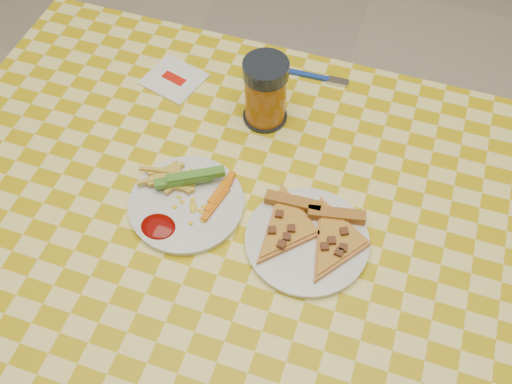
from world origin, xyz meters
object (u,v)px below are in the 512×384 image
Objects in this scene: table at (245,230)px; drink_glass at (265,92)px; plate_right at (307,241)px; plate_left at (187,205)px.

drink_glass is (-0.03, 0.23, 0.15)m from table.
drink_glass is (-0.16, 0.26, 0.07)m from plate_right.
drink_glass is at bearing 121.99° from plate_right.
drink_glass is (0.07, 0.25, 0.07)m from plate_left.
table is 6.16× the size of plate_left.
plate_left is (-0.10, -0.03, 0.08)m from table.
plate_left is 0.27m from drink_glass.
plate_left is 0.23m from plate_right.
drink_glass is at bearing 74.85° from plate_left.
plate_right is 0.31m from drink_glass.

